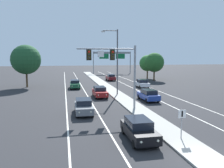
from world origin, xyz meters
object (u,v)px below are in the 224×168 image
at_px(car_receding_white, 142,83).
at_px(tree_far_right_c, 154,62).
at_px(highway_sign_gantry, 112,55).
at_px(car_receding_darkred, 111,77).
at_px(car_oncoming_green, 75,84).
at_px(car_oncoming_red, 100,92).
at_px(tree_far_left_b, 26,60).
at_px(car_oncoming_black, 139,129).
at_px(car_receding_blue, 148,95).
at_px(street_lamp_median, 116,58).
at_px(car_oncoming_grey, 84,106).
at_px(tree_far_right_a, 147,63).
at_px(overhead_signal_mast, 117,64).
at_px(median_sign_post, 182,119).

distance_m(car_receding_white, tree_far_right_c, 13.51).
bearing_deg(highway_sign_gantry, car_receding_darkred, -102.91).
bearing_deg(car_oncoming_green, car_oncoming_red, -72.65).
height_order(car_oncoming_red, tree_far_left_b, tree_far_left_b).
xyz_separation_m(car_oncoming_black, car_receding_blue, (6.03, 13.86, 0.00)).
bearing_deg(street_lamp_median, car_receding_darkred, 80.64).
bearing_deg(car_oncoming_grey, car_oncoming_green, 89.90).
bearing_deg(car_receding_darkred, car_oncoming_green, -128.32).
bearing_deg(car_receding_darkred, car_receding_blue, -90.06).
relative_size(car_receding_white, tree_far_right_c, 0.65).
height_order(car_receding_white, tree_far_right_a, tree_far_right_a).
xyz_separation_m(overhead_signal_mast, street_lamp_median, (2.07, 9.55, 0.49)).
distance_m(car_oncoming_red, car_receding_blue, 7.36).
height_order(median_sign_post, highway_sign_gantry, highway_sign_gantry).
relative_size(car_receding_darkred, highway_sign_gantry, 0.34).
bearing_deg(tree_far_left_b, tree_far_right_c, 11.89).
bearing_deg(tree_far_right_a, highway_sign_gantry, 107.28).
xyz_separation_m(median_sign_post, car_receding_white, (6.51, 27.41, -0.77)).
distance_m(overhead_signal_mast, street_lamp_median, 9.78).
distance_m(overhead_signal_mast, car_receding_darkred, 31.30).
bearing_deg(tree_far_right_a, car_oncoming_grey, -120.29).
bearing_deg(median_sign_post, highway_sign_gantry, 82.69).
distance_m(highway_sign_gantry, tree_far_left_b, 38.43).
bearing_deg(car_oncoming_black, street_lamp_median, 82.21).
distance_m(median_sign_post, tree_far_right_c, 40.77).
bearing_deg(highway_sign_gantry, car_receding_blue, -96.01).
relative_size(car_oncoming_red, car_receding_blue, 0.99).
xyz_separation_m(car_oncoming_grey, car_oncoming_red, (3.22, 9.37, 0.00)).
distance_m(tree_far_left_b, tree_far_right_c, 29.68).
bearing_deg(car_receding_white, tree_far_right_c, 57.30).
xyz_separation_m(car_receding_white, car_receding_darkred, (-3.50, 13.27, 0.00)).
distance_m(car_oncoming_grey, highway_sign_gantry, 55.51).
distance_m(overhead_signal_mast, highway_sign_gantry, 53.47).
height_order(car_receding_darkred, tree_far_left_b, tree_far_left_b).
bearing_deg(highway_sign_gantry, car_oncoming_green, -113.07).
xyz_separation_m(car_oncoming_red, highway_sign_gantry, (11.20, 43.97, 5.34)).
distance_m(street_lamp_median, car_receding_darkred, 21.79).
relative_size(car_receding_blue, car_receding_white, 1.01).
distance_m(car_oncoming_black, car_receding_blue, 15.11).
xyz_separation_m(car_oncoming_grey, tree_far_right_a, (20.24, 34.64, 3.30)).
distance_m(car_oncoming_grey, car_oncoming_green, 19.56).
xyz_separation_m(car_oncoming_green, highway_sign_gantry, (14.39, 33.77, 5.34)).
distance_m(car_oncoming_green, tree_far_right_a, 25.42).
bearing_deg(overhead_signal_mast, median_sign_post, -76.19).
xyz_separation_m(car_receding_white, highway_sign_gantry, (1.53, 35.20, 5.34)).
bearing_deg(car_oncoming_black, car_oncoming_green, 96.71).
distance_m(car_oncoming_black, car_receding_darkred, 40.41).
height_order(street_lamp_median, tree_far_right_c, street_lamp_median).
bearing_deg(median_sign_post, street_lamp_median, 91.28).
height_order(street_lamp_median, car_oncoming_green, street_lamp_median).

